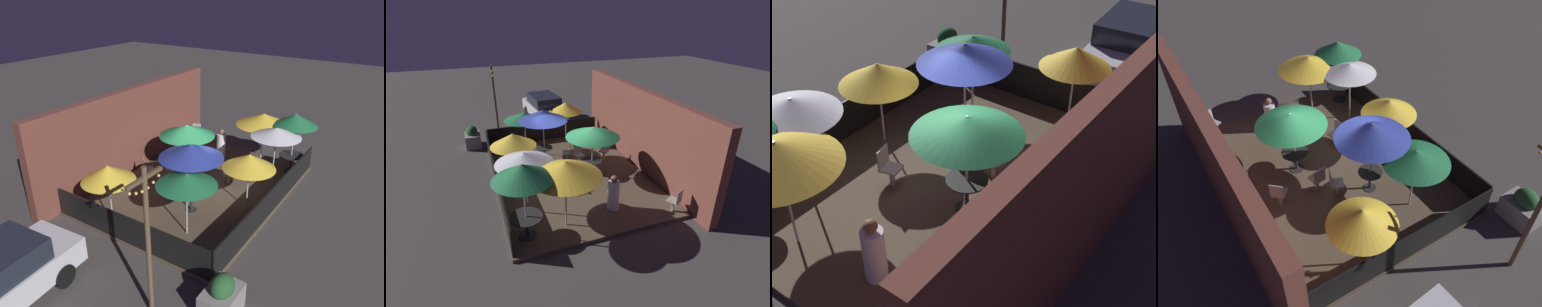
# 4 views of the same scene
# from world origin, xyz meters

# --- Properties ---
(ground_plane) EXTENTS (60.00, 60.00, 0.00)m
(ground_plane) POSITION_xyz_m (0.00, 0.00, 0.00)
(ground_plane) COLOR #423D3A
(patio_deck) EXTENTS (8.26, 6.08, 0.12)m
(patio_deck) POSITION_xyz_m (0.00, 0.00, 0.06)
(patio_deck) COLOR brown
(patio_deck) RESTS_ON ground_plane
(building_wall) EXTENTS (9.86, 0.36, 3.52)m
(building_wall) POSITION_xyz_m (0.00, 3.27, 1.76)
(building_wall) COLOR brown
(building_wall) RESTS_ON ground_plane
(fence_front) EXTENTS (8.06, 0.05, 0.95)m
(fence_front) POSITION_xyz_m (0.00, -2.99, 0.59)
(fence_front) COLOR black
(fence_front) RESTS_ON patio_deck
(fence_side_left) EXTENTS (0.05, 5.88, 0.95)m
(fence_side_left) POSITION_xyz_m (-4.08, 0.00, 0.59)
(fence_side_left) COLOR black
(fence_side_left) RESTS_ON patio_deck
(patio_umbrella_0) EXTENTS (2.15, 2.15, 2.46)m
(patio_umbrella_0) POSITION_xyz_m (-1.52, -0.64, 2.35)
(patio_umbrella_0) COLOR #B2B2B7
(patio_umbrella_0) RESTS_ON patio_deck
(patio_umbrella_1) EXTENTS (1.78, 1.78, 2.50)m
(patio_umbrella_1) POSITION_xyz_m (3.25, -2.42, 2.37)
(patio_umbrella_1) COLOR #B2B2B7
(patio_umbrella_1) RESTS_ON patio_deck
(patio_umbrella_2) EXTENTS (2.17, 2.17, 2.19)m
(patio_umbrella_2) POSITION_xyz_m (0.48, 0.87, 2.10)
(patio_umbrella_2) COLOR #B2B2B7
(patio_umbrella_2) RESTS_ON patio_deck
(patio_umbrella_3) EXTENTS (1.71, 1.71, 2.08)m
(patio_umbrella_3) POSITION_xyz_m (-3.58, 1.06, 1.94)
(patio_umbrella_3) COLOR #B2B2B7
(patio_umbrella_3) RESTS_ON patio_deck
(patio_umbrella_4) EXTENTS (2.25, 2.25, 2.30)m
(patio_umbrella_4) POSITION_xyz_m (3.15, -1.13, 2.17)
(patio_umbrella_4) COLOR #B2B2B7
(patio_umbrella_4) RESTS_ON patio_deck
(patio_umbrella_5) EXTENTS (1.90, 1.90, 2.24)m
(patio_umbrella_5) POSITION_xyz_m (2.01, -2.14, 2.17)
(patio_umbrella_5) COLOR #B2B2B7
(patio_umbrella_5) RESTS_ON patio_deck
(patio_umbrella_6) EXTENTS (1.80, 1.80, 2.03)m
(patio_umbrella_6) POSITION_xyz_m (-0.31, -2.15, 1.89)
(patio_umbrella_6) COLOR #B2B2B7
(patio_umbrella_6) RESTS_ON patio_deck
(patio_umbrella_7) EXTENTS (1.87, 1.87, 2.07)m
(patio_umbrella_7) POSITION_xyz_m (-2.69, -1.26, 2.01)
(patio_umbrella_7) COLOR #B2B2B7
(patio_umbrella_7) RESTS_ON patio_deck
(dining_table_0) EXTENTS (0.74, 0.74, 0.71)m
(dining_table_0) POSITION_xyz_m (-1.52, -0.64, 0.67)
(dining_table_0) COLOR black
(dining_table_0) RESTS_ON patio_deck
(dining_table_1) EXTENTS (1.00, 1.00, 0.74)m
(dining_table_1) POSITION_xyz_m (3.25, -2.42, 0.71)
(dining_table_1) COLOR black
(dining_table_1) RESTS_ON patio_deck
(dining_table_2) EXTENTS (0.85, 0.85, 0.74)m
(dining_table_2) POSITION_xyz_m (0.48, 0.87, 0.70)
(dining_table_2) COLOR black
(dining_table_2) RESTS_ON patio_deck
(patio_chair_0) EXTENTS (0.51, 0.51, 0.91)m
(patio_chair_0) POSITION_xyz_m (-1.16, 0.39, 0.62)
(patio_chair_0) COLOR gray
(patio_chair_0) RESTS_ON patio_deck
(patio_chair_1) EXTENTS (0.44, 0.44, 0.93)m
(patio_chair_1) POSITION_xyz_m (-0.75, 0.74, 0.63)
(patio_chair_1) COLOR gray
(patio_chair_1) RESTS_ON patio_deck
(patio_chair_2) EXTENTS (0.57, 0.57, 0.96)m
(patio_chair_2) POSITION_xyz_m (-0.70, 1.98, 0.65)
(patio_chair_2) COLOR gray
(patio_chair_2) RESTS_ON patio_deck
(patio_chair_3) EXTENTS (0.54, 0.54, 0.91)m
(patio_chair_3) POSITION_xyz_m (3.79, 2.57, 0.61)
(patio_chair_3) COLOR gray
(patio_chair_3) RESTS_ON patio_deck
(patio_chair_4) EXTENTS (0.48, 0.48, 0.92)m
(patio_chair_4) POSITION_xyz_m (0.87, -0.88, 0.62)
(patio_chair_4) COLOR gray
(patio_chair_4) RESTS_ON patio_deck
(patron_0) EXTENTS (0.51, 0.51, 1.33)m
(patron_0) POSITION_xyz_m (2.88, 0.67, 0.71)
(patron_0) COLOR silver
(patron_0) RESTS_ON patio_deck
(planter_box) EXTENTS (1.08, 0.75, 1.13)m
(planter_box) POSITION_xyz_m (-4.73, -3.64, 0.49)
(planter_box) COLOR gray
(planter_box) RESTS_ON ground_plane
(light_post) EXTENTS (1.10, 0.12, 3.91)m
(light_post) POSITION_xyz_m (-5.63, -2.24, 2.18)
(light_post) COLOR brown
(light_post) RESTS_ON ground_plane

